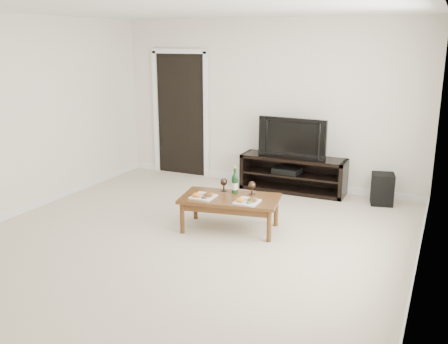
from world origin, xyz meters
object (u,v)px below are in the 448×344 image
Objects in this scene: media_console at (293,174)px; subwoofer at (382,189)px; television at (294,137)px; coffee_table at (230,213)px.

media_console reaches higher than subwoofer.
subwoofer is at bearing -3.24° from media_console.
television is 2.35× the size of subwoofer.
coffee_table is (-1.57, -1.79, -0.02)m from subwoofer.
media_console reaches higher than coffee_table.
television is at bearing 0.00° from media_console.
media_console is 1.34m from subwoofer.
subwoofer is at bearing 0.03° from television.
coffee_table is (-0.23, -1.87, -0.64)m from television.
subwoofer is (1.34, -0.08, -0.05)m from media_console.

